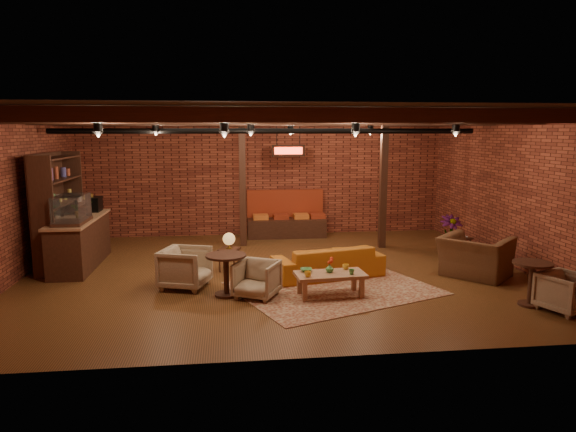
{
  "coord_description": "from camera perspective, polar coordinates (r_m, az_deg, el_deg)",
  "views": [
    {
      "loc": [
        -0.96,
        -10.07,
        2.87
      ],
      "look_at": [
        0.25,
        0.2,
        1.13
      ],
      "focal_mm": 32.0,
      "sensor_mm": 36.0,
      "label": 1
    }
  ],
  "objects": [
    {
      "name": "banquette",
      "position": [
        13.92,
        -0.19,
        -0.29
      ],
      "size": [
        2.1,
        0.7,
        1.0
      ],
      "primitive_type": null,
      "color": "maroon",
      "rests_on": "ground"
    },
    {
      "name": "coffee_table",
      "position": [
        9.01,
        4.63,
        -6.62
      ],
      "size": [
        1.25,
        0.69,
        0.67
      ],
      "rotation": [
        0.0,
        0.0,
        0.07
      ],
      "color": "#895F40",
      "rests_on": "floor"
    },
    {
      "name": "round_table_right",
      "position": [
        9.38,
        25.46,
        -6.1
      ],
      "size": [
        0.63,
        0.63,
        0.74
      ],
      "color": "black",
      "rests_on": "floor"
    },
    {
      "name": "post_left",
      "position": [
        12.74,
        -5.08,
        3.76
      ],
      "size": [
        0.16,
        0.16,
        3.2
      ],
      "primitive_type": "cube",
      "color": "black",
      "rests_on": "ground"
    },
    {
      "name": "floor",
      "position": [
        10.52,
        -1.23,
        -6.31
      ],
      "size": [
        10.0,
        10.0,
        0.0
      ],
      "primitive_type": "plane",
      "color": "#37230D",
      "rests_on": "ground"
    },
    {
      "name": "ceiling_beams",
      "position": [
        10.12,
        -1.3,
        10.71
      ],
      "size": [
        9.8,
        6.4,
        0.22
      ],
      "primitive_type": null,
      "color": "black",
      "rests_on": "ceiling"
    },
    {
      "name": "armchair_b",
      "position": [
        8.94,
        -3.5,
        -6.83
      ],
      "size": [
        0.9,
        0.88,
        0.71
      ],
      "primitive_type": "imported",
      "rotation": [
        0.0,
        0.0,
        -0.46
      ],
      "color": "beige",
      "rests_on": "floor"
    },
    {
      "name": "armchair_a",
      "position": [
        9.63,
        -11.34,
        -5.46
      ],
      "size": [
        0.96,
        0.99,
        0.82
      ],
      "primitive_type": "imported",
      "rotation": [
        0.0,
        0.0,
        1.25
      ],
      "color": "beige",
      "rests_on": "floor"
    },
    {
      "name": "service_sign",
      "position": [
        13.28,
        0.03,
        7.28
      ],
      "size": [
        0.86,
        0.06,
        0.3
      ],
      "primitive_type": "cube",
      "color": "red",
      "rests_on": "ceiling"
    },
    {
      "name": "ceiling",
      "position": [
        10.12,
        -1.3,
        11.39
      ],
      "size": [
        10.0,
        8.0,
        0.02
      ],
      "primitive_type": "cube",
      "color": "black",
      "rests_on": "wall_back"
    },
    {
      "name": "round_table_left",
      "position": [
        9.05,
        -6.89,
        -5.74
      ],
      "size": [
        0.71,
        0.71,
        0.74
      ],
      "color": "black",
      "rests_on": "floor"
    },
    {
      "name": "shelving_hutch",
      "position": [
        11.84,
        -24.04,
        0.58
      ],
      "size": [
        0.52,
        2.0,
        2.4
      ],
      "primitive_type": null,
      "color": "black",
      "rests_on": "ground"
    },
    {
      "name": "post_right",
      "position": [
        12.71,
        10.54,
        3.63
      ],
      "size": [
        0.16,
        0.16,
        3.2
      ],
      "primitive_type": "cube",
      "color": "black",
      "rests_on": "ground"
    },
    {
      "name": "wall_back",
      "position": [
        14.16,
        -2.82,
        4.36
      ],
      "size": [
        10.0,
        0.02,
        3.2
      ],
      "primitive_type": "cube",
      "color": "maroon",
      "rests_on": "ground"
    },
    {
      "name": "sofa",
      "position": [
        10.18,
        4.44,
        -5.05
      ],
      "size": [
        2.29,
        1.32,
        0.63
      ],
      "primitive_type": "imported",
      "rotation": [
        0.0,
        0.0,
        3.38
      ],
      "color": "#A85917",
      "rests_on": "floor"
    },
    {
      "name": "plant_counter",
      "position": [
        11.79,
        -21.59,
        0.81
      ],
      "size": [
        0.35,
        0.39,
        0.3
      ],
      "primitive_type": "imported",
      "color": "#337F33",
      "rests_on": "service_counter"
    },
    {
      "name": "armchair_right",
      "position": [
        10.78,
        20.14,
        -3.55
      ],
      "size": [
        1.43,
        1.46,
        1.08
      ],
      "primitive_type": "imported",
      "rotation": [
        0.0,
        0.0,
        2.32
      ],
      "color": "brown",
      "rests_on": "floor"
    },
    {
      "name": "armchair_far",
      "position": [
        9.35,
        28.4,
        -7.3
      ],
      "size": [
        0.87,
        0.85,
        0.69
      ],
      "primitive_type": "imported",
      "rotation": [
        0.0,
        0.0,
        0.4
      ],
      "color": "beige",
      "rests_on": "floor"
    },
    {
      "name": "side_table_lamp",
      "position": [
        10.58,
        -6.57,
        -2.88
      ],
      "size": [
        0.49,
        0.49,
        0.8
      ],
      "rotation": [
        0.0,
        0.0,
        -0.33
      ],
      "color": "black",
      "rests_on": "floor"
    },
    {
      "name": "ceiling_spotlights",
      "position": [
        10.12,
        -1.29,
        9.47
      ],
      "size": [
        6.4,
        4.4,
        0.28
      ],
      "primitive_type": null,
      "color": "black",
      "rests_on": "ceiling"
    },
    {
      "name": "side_table_book",
      "position": [
        12.17,
        18.42,
        -2.37
      ],
      "size": [
        0.58,
        0.58,
        0.52
      ],
      "rotation": [
        0.0,
        0.0,
        0.34
      ],
      "color": "black",
      "rests_on": "floor"
    },
    {
      "name": "wall_front",
      "position": [
        6.28,
        2.23,
        -2.14
      ],
      "size": [
        10.0,
        0.02,
        3.2
      ],
      "primitive_type": "cube",
      "color": "maroon",
      "rests_on": "ground"
    },
    {
      "name": "service_counter",
      "position": [
        11.69,
        -22.18,
        -1.39
      ],
      "size": [
        0.8,
        2.5,
        1.6
      ],
      "primitive_type": null,
      "color": "black",
      "rests_on": "ground"
    },
    {
      "name": "wall_left",
      "position": [
        10.93,
        -28.38,
        1.7
      ],
      "size": [
        0.02,
        8.0,
        3.2
      ],
      "primitive_type": "cube",
      "color": "maroon",
      "rests_on": "ground"
    },
    {
      "name": "plant_tall",
      "position": [
        12.18,
        17.79,
        2.27
      ],
      "size": [
        1.7,
        1.7,
        2.86
      ],
      "primitive_type": "imported",
      "rotation": [
        0.0,
        0.0,
        0.06
      ],
      "color": "#4C7F4C",
      "rests_on": "floor"
    },
    {
      "name": "ceiling_pipe",
      "position": [
        11.71,
        -2.05,
        9.42
      ],
      "size": [
        9.6,
        0.12,
        0.12
      ],
      "primitive_type": "cylinder",
      "rotation": [
        0.0,
        1.57,
        0.0
      ],
      "color": "black",
      "rests_on": "ceiling"
    },
    {
      "name": "rug",
      "position": [
        9.53,
        5.11,
        -8.01
      ],
      "size": [
        4.11,
        3.66,
        0.01
      ],
      "primitive_type": "cube",
      "rotation": [
        0.0,
        0.0,
        0.38
      ],
      "color": "maroon",
      "rests_on": "floor"
    },
    {
      "name": "wall_right",
      "position": [
        11.77,
        23.77,
        2.52
      ],
      "size": [
        0.02,
        8.0,
        3.2
      ],
      "primitive_type": "cube",
      "color": "maroon",
      "rests_on": "ground"
    }
  ]
}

